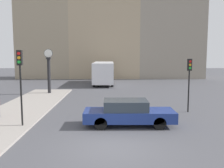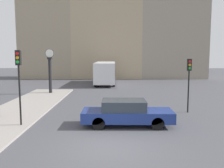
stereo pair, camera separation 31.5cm
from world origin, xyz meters
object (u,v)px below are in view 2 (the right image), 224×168
sedan_car (126,113)px  traffic_light_far (189,74)px  traffic_light_near (19,72)px  bus_distant (105,72)px  street_clock (50,71)px

sedan_car → traffic_light_far: size_ratio=1.37×
traffic_light_far → traffic_light_near: bearing=-160.6°
traffic_light_near → traffic_light_far: size_ratio=1.11×
bus_distant → sedan_car: bearing=-84.6°
bus_distant → traffic_light_far: 16.79m
sedan_car → street_clock: bearing=122.2°
bus_distant → street_clock: (-4.97, -8.06, 0.59)m
street_clock → sedan_car: bearing=-57.8°
bus_distant → traffic_light_far: size_ratio=2.39×
sedan_car → street_clock: 12.76m
sedan_car → traffic_light_near: 5.91m
sedan_car → street_clock: size_ratio=1.14×
sedan_car → traffic_light_far: traffic_light_far is taller
traffic_light_far → bus_distant: bearing=110.7°
street_clock → bus_distant: bearing=58.3°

